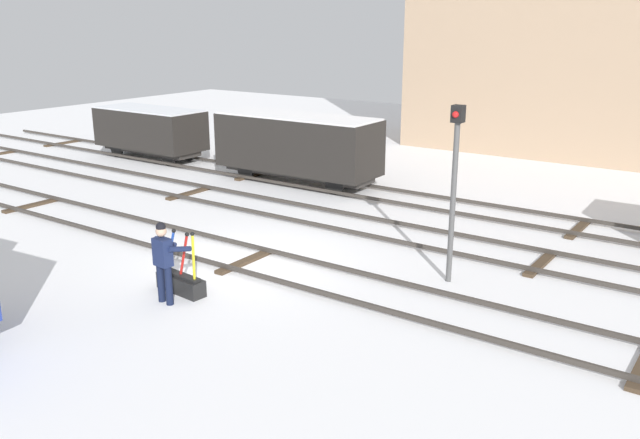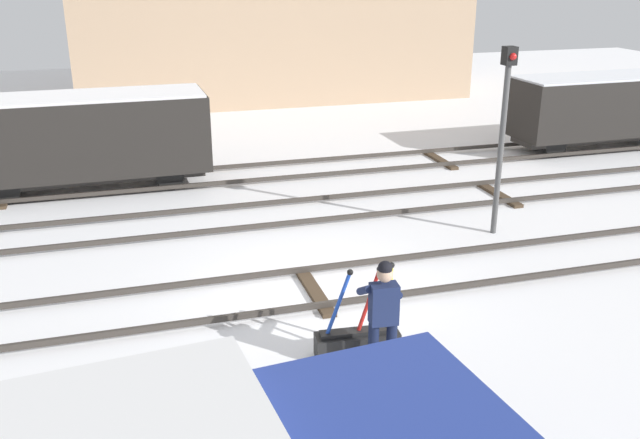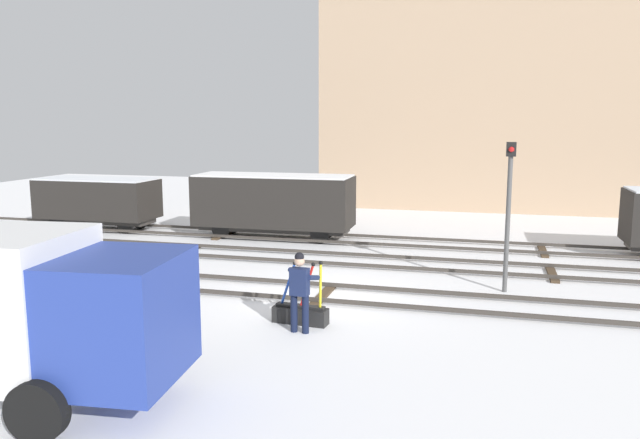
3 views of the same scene
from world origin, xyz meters
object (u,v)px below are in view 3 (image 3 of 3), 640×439
(rail_worker, at_px, (300,287))
(freight_car_mid_siding, at_px, (98,200))
(signal_post, at_px, (509,202))
(freight_car_near_switch, at_px, (274,202))
(switch_lever_frame, at_px, (301,313))

(rail_worker, distance_m, freight_car_mid_siding, 15.32)
(signal_post, distance_m, freight_car_near_switch, 10.04)
(switch_lever_frame, relative_size, freight_car_mid_siding, 0.30)
(freight_car_mid_siding, bearing_deg, freight_car_near_switch, -0.22)
(freight_car_near_switch, height_order, freight_car_mid_siding, freight_car_near_switch)
(freight_car_near_switch, relative_size, freight_car_mid_siding, 1.24)
(freight_car_near_switch, bearing_deg, signal_post, -34.42)
(signal_post, bearing_deg, freight_car_near_switch, 146.46)
(freight_car_mid_siding, bearing_deg, signal_post, -19.31)
(signal_post, relative_size, freight_car_mid_siding, 0.81)
(switch_lever_frame, relative_size, rail_worker, 0.84)
(switch_lever_frame, distance_m, freight_car_mid_siding, 14.88)
(switch_lever_frame, bearing_deg, signal_post, 46.05)
(switch_lever_frame, bearing_deg, freight_car_mid_siding, 145.93)
(switch_lever_frame, distance_m, rail_worker, 0.93)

